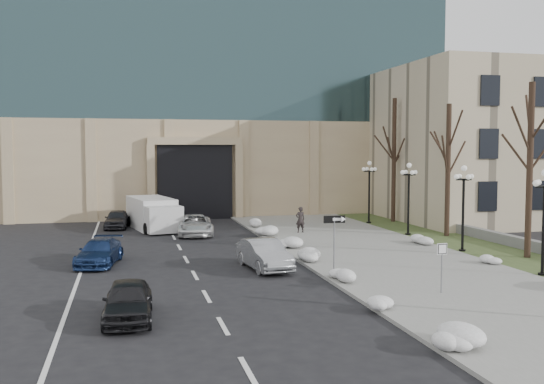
{
  "coord_description": "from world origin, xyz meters",
  "views": [
    {
      "loc": [
        -9.43,
        -16.73,
        5.6
      ],
      "look_at": [
        -2.36,
        12.44,
        3.5
      ],
      "focal_mm": 40.0,
      "sensor_mm": 36.0,
      "label": 1
    }
  ],
  "objects_px": {
    "car_d": "(195,225)",
    "lamppost_c": "(409,189)",
    "car_e": "(117,219)",
    "lamppost_a": "(544,208)",
    "one_way_sign": "(338,226)",
    "box_truck": "(153,214)",
    "lamppost_b": "(463,197)",
    "car_a": "(128,301)",
    "car_c": "(99,252)",
    "keep_sign": "(442,257)",
    "pedestrian": "(300,220)",
    "lamppost_d": "(369,184)",
    "car_b": "(264,254)"
  },
  "relations": [
    {
      "from": "car_d",
      "to": "lamppost_c",
      "type": "xyz_separation_m",
      "value": [
        13.37,
        -3.79,
        2.4
      ]
    },
    {
      "from": "car_d",
      "to": "car_e",
      "type": "relative_size",
      "value": 1.25
    },
    {
      "from": "lamppost_a",
      "to": "one_way_sign",
      "type": "bearing_deg",
      "value": 165.91
    },
    {
      "from": "box_truck",
      "to": "lamppost_b",
      "type": "bearing_deg",
      "value": -53.06
    },
    {
      "from": "car_a",
      "to": "lamppost_b",
      "type": "distance_m",
      "value": 20.07
    },
    {
      "from": "box_truck",
      "to": "lamppost_b",
      "type": "distance_m",
      "value": 21.22
    },
    {
      "from": "car_c",
      "to": "box_truck",
      "type": "relative_size",
      "value": 0.59
    },
    {
      "from": "one_way_sign",
      "to": "lamppost_c",
      "type": "distance_m",
      "value": 13.91
    },
    {
      "from": "one_way_sign",
      "to": "keep_sign",
      "type": "relative_size",
      "value": 1.33
    },
    {
      "from": "car_c",
      "to": "pedestrian",
      "type": "relative_size",
      "value": 2.48
    },
    {
      "from": "box_truck",
      "to": "one_way_sign",
      "type": "height_order",
      "value": "one_way_sign"
    },
    {
      "from": "box_truck",
      "to": "lamppost_c",
      "type": "xyz_separation_m",
      "value": [
        15.86,
        -7.45,
        2.01
      ]
    },
    {
      "from": "car_d",
      "to": "lamppost_c",
      "type": "relative_size",
      "value": 1.02
    },
    {
      "from": "lamppost_d",
      "to": "keep_sign",
      "type": "bearing_deg",
      "value": -105.66
    },
    {
      "from": "car_c",
      "to": "car_e",
      "type": "relative_size",
      "value": 1.09
    },
    {
      "from": "pedestrian",
      "to": "lamppost_c",
      "type": "distance_m",
      "value": 7.31
    },
    {
      "from": "pedestrian",
      "to": "lamppost_d",
      "type": "relative_size",
      "value": 0.36
    },
    {
      "from": "car_c",
      "to": "pedestrian",
      "type": "height_order",
      "value": "pedestrian"
    },
    {
      "from": "lamppost_b",
      "to": "keep_sign",
      "type": "bearing_deg",
      "value": -125.28
    },
    {
      "from": "one_way_sign",
      "to": "lamppost_b",
      "type": "relative_size",
      "value": 0.57
    },
    {
      "from": "pedestrian",
      "to": "car_b",
      "type": "bearing_deg",
      "value": 63.17
    },
    {
      "from": "car_c",
      "to": "lamppost_c",
      "type": "height_order",
      "value": "lamppost_c"
    },
    {
      "from": "car_a",
      "to": "one_way_sign",
      "type": "xyz_separation_m",
      "value": [
        9.0,
        4.8,
        1.59
      ]
    },
    {
      "from": "keep_sign",
      "to": "lamppost_a",
      "type": "relative_size",
      "value": 0.43
    },
    {
      "from": "car_b",
      "to": "car_e",
      "type": "relative_size",
      "value": 1.11
    },
    {
      "from": "keep_sign",
      "to": "lamppost_a",
      "type": "height_order",
      "value": "lamppost_a"
    },
    {
      "from": "lamppost_c",
      "to": "lamppost_d",
      "type": "bearing_deg",
      "value": 90.0
    },
    {
      "from": "car_a",
      "to": "lamppost_d",
      "type": "height_order",
      "value": "lamppost_d"
    },
    {
      "from": "car_d",
      "to": "keep_sign",
      "type": "xyz_separation_m",
      "value": [
        7.33,
        -18.83,
        0.83
      ]
    },
    {
      "from": "car_a",
      "to": "lamppost_a",
      "type": "height_order",
      "value": "lamppost_a"
    },
    {
      "from": "car_c",
      "to": "box_truck",
      "type": "height_order",
      "value": "box_truck"
    },
    {
      "from": "car_a",
      "to": "car_d",
      "type": "bearing_deg",
      "value": 80.15
    },
    {
      "from": "keep_sign",
      "to": "lamppost_d",
      "type": "distance_m",
      "value": 22.42
    },
    {
      "from": "keep_sign",
      "to": "lamppost_b",
      "type": "height_order",
      "value": "lamppost_b"
    },
    {
      "from": "car_a",
      "to": "keep_sign",
      "type": "height_order",
      "value": "keep_sign"
    },
    {
      "from": "car_b",
      "to": "car_c",
      "type": "bearing_deg",
      "value": 151.45
    },
    {
      "from": "lamppost_d",
      "to": "car_e",
      "type": "bearing_deg",
      "value": 173.44
    },
    {
      "from": "car_a",
      "to": "pedestrian",
      "type": "relative_size",
      "value": 2.26
    },
    {
      "from": "car_e",
      "to": "one_way_sign",
      "type": "xyz_separation_m",
      "value": [
        9.67,
        -19.43,
        1.59
      ]
    },
    {
      "from": "car_b",
      "to": "keep_sign",
      "type": "height_order",
      "value": "keep_sign"
    },
    {
      "from": "car_b",
      "to": "car_d",
      "type": "bearing_deg",
      "value": 91.83
    },
    {
      "from": "car_e",
      "to": "keep_sign",
      "type": "relative_size",
      "value": 1.9
    },
    {
      "from": "pedestrian",
      "to": "lamppost_a",
      "type": "distance_m",
      "value": 17.01
    },
    {
      "from": "car_b",
      "to": "one_way_sign",
      "type": "xyz_separation_m",
      "value": [
        2.77,
        -2.43,
        1.54
      ]
    },
    {
      "from": "car_c",
      "to": "one_way_sign",
      "type": "xyz_separation_m",
      "value": [
        10.31,
        -5.42,
        1.63
      ]
    },
    {
      "from": "car_a",
      "to": "lamppost_b",
      "type": "relative_size",
      "value": 0.81
    },
    {
      "from": "lamppost_b",
      "to": "lamppost_c",
      "type": "relative_size",
      "value": 1.0
    },
    {
      "from": "one_way_sign",
      "to": "lamppost_a",
      "type": "xyz_separation_m",
      "value": [
        8.72,
        -2.19,
        0.83
      ]
    },
    {
      "from": "car_e",
      "to": "box_truck",
      "type": "relative_size",
      "value": 0.54
    },
    {
      "from": "car_e",
      "to": "box_truck",
      "type": "distance_m",
      "value": 2.8
    }
  ]
}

